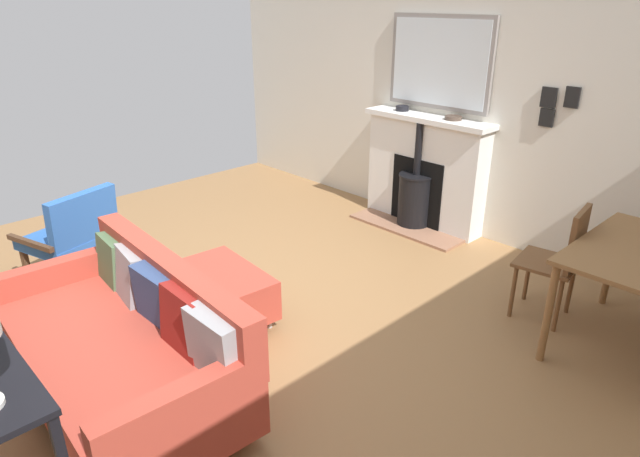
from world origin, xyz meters
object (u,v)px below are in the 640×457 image
(sofa, at_px, (127,343))
(fireplace, at_px, (423,177))
(mantel_bowl_far, at_px, (453,118))
(mantel_bowl_near, at_px, (402,108))
(ottoman, at_px, (219,292))
(dining_chair_near_fireplace, at_px, (561,256))
(armchair_accent, at_px, (74,232))

(sofa, bearing_deg, fireplace, -173.03)
(mantel_bowl_far, xyz_separation_m, sofa, (3.45, 0.15, -0.81))
(mantel_bowl_near, distance_m, ottoman, 2.82)
(fireplace, distance_m, dining_chair_near_fireplace, 1.97)
(fireplace, xyz_separation_m, mantel_bowl_far, (-0.04, 0.27, 0.64))
(fireplace, xyz_separation_m, dining_chair_near_fireplace, (0.80, 1.79, 0.00))
(fireplace, bearing_deg, ottoman, 2.79)
(mantel_bowl_far, relative_size, sofa, 0.09)
(ottoman, bearing_deg, mantel_bowl_far, 176.84)
(ottoman, xyz_separation_m, dining_chair_near_fireplace, (-1.78, 1.67, 0.28))
(mantel_bowl_far, height_order, sofa, mantel_bowl_far)
(ottoman, relative_size, dining_chair_near_fireplace, 0.93)
(fireplace, height_order, mantel_bowl_far, mantel_bowl_far)
(sofa, xyz_separation_m, armchair_accent, (-0.33, -1.61, 0.10))
(fireplace, distance_m, mantel_bowl_far, 0.70)
(mantel_bowl_near, bearing_deg, ottoman, 10.09)
(sofa, relative_size, ottoman, 2.28)
(mantel_bowl_far, bearing_deg, armchair_accent, -25.14)
(fireplace, relative_size, ottoman, 1.68)
(dining_chair_near_fireplace, bearing_deg, mantel_bowl_near, -111.40)
(fireplace, relative_size, mantel_bowl_far, 8.54)
(mantel_bowl_far, height_order, ottoman, mantel_bowl_far)
(mantel_bowl_near, relative_size, ottoman, 0.16)
(mantel_bowl_near, relative_size, dining_chair_near_fireplace, 0.15)
(ottoman, bearing_deg, mantel_bowl_near, -169.91)
(mantel_bowl_near, bearing_deg, sofa, 12.39)
(mantel_bowl_far, xyz_separation_m, dining_chair_near_fireplace, (0.84, 1.52, -0.64))
(mantel_bowl_far, xyz_separation_m, ottoman, (2.62, -0.14, -0.91))
(mantel_bowl_near, height_order, ottoman, mantel_bowl_near)
(mantel_bowl_near, xyz_separation_m, ottoman, (2.62, 0.47, -0.92))
(mantel_bowl_near, distance_m, armchair_accent, 3.31)
(mantel_bowl_far, height_order, armchair_accent, mantel_bowl_far)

